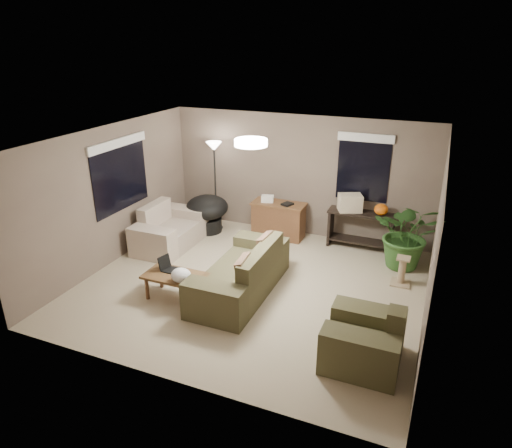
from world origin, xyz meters
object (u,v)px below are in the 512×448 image
at_px(armchair, 365,341).
at_px(coffee_table, 176,278).
at_px(main_sofa, 243,276).
at_px(cat_scratching_post, 402,273).
at_px(desk, 278,220).
at_px(loveseat, 169,231).
at_px(console_table, 361,227).
at_px(papasan_chair, 207,211).
at_px(floor_lamp, 214,157).
at_px(houseplant, 407,241).

xyz_separation_m(armchair, coffee_table, (-3.05, 0.41, 0.06)).
xyz_separation_m(main_sofa, coffee_table, (-0.90, -0.58, 0.06)).
bearing_deg(cat_scratching_post, armchair, -95.86).
height_order(coffee_table, cat_scratching_post, cat_scratching_post).
relative_size(desk, cat_scratching_post, 2.20).
distance_m(loveseat, desk, 2.26).
xyz_separation_m(armchair, cat_scratching_post, (0.23, 2.25, -0.08)).
bearing_deg(main_sofa, desk, 95.61).
relative_size(main_sofa, console_table, 1.69).
bearing_deg(papasan_chair, coffee_table, -72.39).
distance_m(floor_lamp, houseplant, 4.17).
xyz_separation_m(loveseat, papasan_chair, (0.38, 0.93, 0.17)).
bearing_deg(loveseat, cat_scratching_post, 1.94).
height_order(desk, houseplant, houseplant).
bearing_deg(cat_scratching_post, coffee_table, -150.64).
bearing_deg(houseplant, loveseat, -169.41).
xyz_separation_m(coffee_table, houseplant, (3.27, 2.53, 0.14)).
relative_size(loveseat, coffee_table, 1.60).
xyz_separation_m(main_sofa, cat_scratching_post, (2.38, 1.27, -0.08)).
distance_m(main_sofa, console_table, 2.86).
height_order(desk, console_table, same).
distance_m(armchair, floor_lamp, 5.17).
relative_size(console_table, houseplant, 1.01).
bearing_deg(loveseat, houseplant, 10.59).
bearing_deg(console_table, armchair, -78.60).
xyz_separation_m(console_table, floor_lamp, (-3.10, -0.18, 1.16)).
bearing_deg(loveseat, floor_lamp, 68.15).
relative_size(armchair, houseplant, 0.78).
height_order(armchair, cat_scratching_post, armchair).
bearing_deg(main_sofa, floor_lamp, 125.85).
distance_m(console_table, floor_lamp, 3.31).
height_order(loveseat, coffee_table, loveseat).
relative_size(armchair, console_table, 0.77).
bearing_deg(houseplant, armchair, -94.32).
xyz_separation_m(main_sofa, houseplant, (2.37, 1.95, 0.21)).
bearing_deg(main_sofa, papasan_chair, 130.33).
xyz_separation_m(loveseat, coffee_table, (1.21, -1.69, 0.06)).
bearing_deg(armchair, floor_lamp, 139.24).
distance_m(desk, cat_scratching_post, 2.83).
height_order(loveseat, cat_scratching_post, loveseat).
height_order(loveseat, console_table, loveseat).
bearing_deg(loveseat, console_table, 20.70).
bearing_deg(coffee_table, cat_scratching_post, 29.36).
distance_m(desk, papasan_chair, 1.54).
relative_size(loveseat, cat_scratching_post, 3.20).
distance_m(coffee_table, houseplant, 4.14).
bearing_deg(main_sofa, console_table, 59.51).
relative_size(houseplant, cat_scratching_post, 2.58).
height_order(main_sofa, papasan_chair, main_sofa).
height_order(coffee_table, console_table, console_table).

